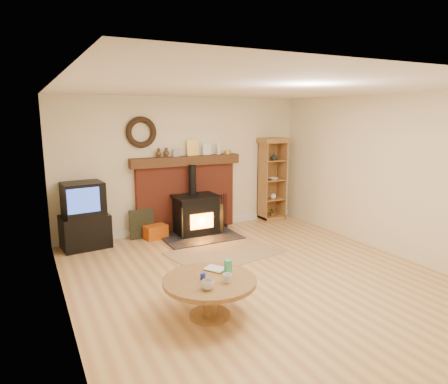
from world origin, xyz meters
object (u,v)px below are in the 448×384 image
wood_stove (197,216)px  tv_unit (84,217)px  curio_cabinet (272,179)px  coffee_table (210,286)px

wood_stove → tv_unit: 2.02m
curio_cabinet → coffee_table: bearing=-132.7°
wood_stove → coffee_table: wood_stove is taller
wood_stove → curio_cabinet: (1.88, 0.28, 0.52)m
wood_stove → tv_unit: size_ratio=1.22×
curio_cabinet → coffee_table: curio_cabinet is taller
tv_unit → coffee_table: tv_unit is taller
curio_cabinet → tv_unit: bearing=-178.8°
wood_stove → curio_cabinet: 1.97m
tv_unit → curio_cabinet: bearing=1.2°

